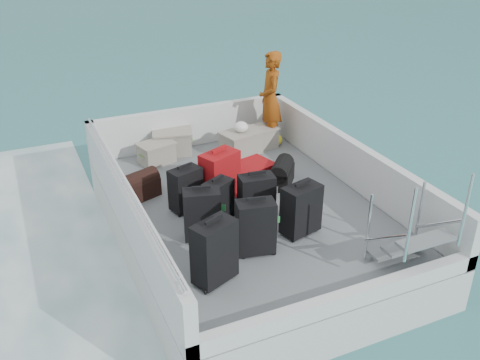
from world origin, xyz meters
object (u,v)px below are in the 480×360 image
Objects in this scene: suitcase_8 at (249,173)px; crate_1 at (173,143)px; suitcase_4 at (218,202)px; crate_3 at (259,139)px; suitcase_0 at (215,253)px; suitcase_7 at (257,198)px; passenger at (270,99)px; suitcase_5 at (220,177)px; crate_0 at (157,154)px; suitcase_3 at (256,228)px; suitcase_2 at (186,190)px; suitcase_1 at (202,215)px; crate_2 at (241,144)px; suitcase_6 at (301,210)px.

crate_1 is (-0.73, 1.55, 0.04)m from suitcase_8.
suitcase_4 is 2.59m from crate_3.
suitcase_0 is 1.17× the size of suitcase_7.
suitcase_5 is at bearing -30.79° from passenger.
suitcase_4 is 2.18m from crate_0.
suitcase_5 is at bearing 37.60° from suitcase_4.
passenger is (0.98, 1.23, 0.69)m from suitcase_8.
suitcase_5 is (0.12, 1.42, 0.02)m from suitcase_3.
crate_0 is at bearing 69.37° from suitcase_2.
suitcase_2 is at bearing 102.34° from suitcase_1.
suitcase_7 is at bearing -108.90° from crate_2.
suitcase_0 is 4.10m from passenger.
suitcase_1 is (0.18, 0.88, -0.04)m from suitcase_0.
suitcase_4 is at bearing -77.88° from suitcase_2.
suitcase_7 is at bearing -82.34° from crate_1.
crate_2 is (1.43, -0.25, 0.03)m from crate_0.
suitcase_8 is at bearing 33.29° from suitcase_0.
suitcase_7 is at bearing 144.64° from suitcase_8.
crate_0 is at bearing 114.86° from suitcase_7.
crate_1 is at bearing 56.81° from suitcase_0.
suitcase_3 is 1.31× the size of crate_0.
suitcase_1 is 1.10× the size of suitcase_2.
suitcase_2 is at bearing 148.15° from suitcase_7.
suitcase_0 is 1.70m from suitcase_2.
suitcase_7 is 2.63m from crate_1.
crate_0 is at bearing 25.32° from suitcase_8.
suitcase_6 is 1.26× the size of crate_0.
suitcase_8 is (0.01, 1.59, -0.19)m from suitcase_6.
suitcase_8 is 1.72m from crate_1.
suitcase_2 is at bearing -140.82° from crate_3.
suitcase_6 is at bearing -48.11° from suitcase_7.
suitcase_0 is 1.32× the size of crate_3.
passenger is (2.38, 3.31, 0.45)m from suitcase_0.
suitcase_0 is at bearing -85.47° from suitcase_1.
suitcase_7 is at bearing 26.59° from suitcase_1.
suitcase_3 is 1.13× the size of crate_2.
crate_0 is 0.86× the size of crate_2.
crate_3 is (1.83, -0.14, 0.01)m from crate_0.
suitcase_8 is at bearing 17.65° from suitcase_4.
suitcase_2 is (0.24, 1.68, -0.07)m from suitcase_0.
crate_3 is at bearing -47.94° from suitcase_8.
suitcase_4 is 1.05× the size of crate_3.
passenger reaches higher than suitcase_3.
suitcase_3 is 0.95× the size of suitcase_5.
suitcase_6 is 0.66m from suitcase_7.
suitcase_1 is at bearing -100.04° from crate_1.
suitcase_3 is at bearing -117.80° from suitcase_5.
crate_3 is at bearing 74.94° from suitcase_3.
crate_2 is at bearing 68.40° from suitcase_6.
suitcase_5 is (0.78, 1.74, -0.01)m from suitcase_0.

